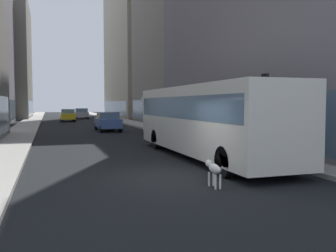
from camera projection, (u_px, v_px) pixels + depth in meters
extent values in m
plane|color=black|center=(79.00, 123.00, 44.65)|extent=(120.00, 120.00, 0.00)
cube|color=#9E9991|center=(30.00, 123.00, 42.87)|extent=(2.40, 110.00, 0.15)
cube|color=#9E9991|center=(125.00, 121.00, 46.43)|extent=(2.40, 110.00, 0.15)
cube|color=slate|center=(7.00, 111.00, 38.77)|extent=(0.08, 20.05, 2.40)
cube|color=slate|center=(31.00, 108.00, 59.05)|extent=(0.08, 15.42, 2.40)
cube|color=slate|center=(226.00, 117.00, 20.49)|extent=(0.08, 21.00, 2.40)
cube|color=gray|center=(181.00, 32.00, 44.03)|extent=(8.22, 18.71, 22.08)
cube|color=slate|center=(149.00, 110.00, 43.33)|extent=(0.08, 16.84, 2.40)
cube|color=#B2A893|center=(137.00, 9.00, 65.15)|extent=(8.70, 23.73, 38.45)
cube|color=slate|center=(114.00, 108.00, 64.88)|extent=(0.08, 21.36, 2.40)
cube|color=silver|center=(205.00, 119.00, 15.64)|extent=(2.55, 11.50, 2.75)
cube|color=slate|center=(205.00, 107.00, 15.61)|extent=(2.57, 11.04, 0.90)
cube|color=black|center=(165.00, 134.00, 21.11)|extent=(2.55, 0.16, 0.44)
cylinder|color=black|center=(156.00, 139.00, 18.73)|extent=(0.30, 1.00, 1.00)
cylinder|color=black|center=(197.00, 138.00, 19.43)|extent=(0.30, 1.00, 1.00)
cylinder|color=black|center=(225.00, 162.00, 11.43)|extent=(0.30, 1.00, 1.00)
cylinder|color=black|center=(286.00, 158.00, 12.13)|extent=(0.30, 1.00, 1.00)
cube|color=silver|center=(142.00, 101.00, 20.02)|extent=(0.08, 0.24, 0.40)
cube|color=#4C6BB7|center=(108.00, 123.00, 31.06)|extent=(1.75, 4.35, 0.75)
cube|color=slate|center=(108.00, 115.00, 30.81)|extent=(1.61, 1.96, 0.55)
cylinder|color=black|center=(96.00, 126.00, 32.51)|extent=(0.22, 0.64, 0.64)
cylinder|color=black|center=(113.00, 126.00, 32.99)|extent=(0.22, 0.64, 0.64)
cylinder|color=black|center=(102.00, 129.00, 29.17)|extent=(0.22, 0.64, 0.64)
cylinder|color=black|center=(120.00, 128.00, 29.65)|extent=(0.22, 0.64, 0.64)
cube|color=yellow|center=(68.00, 116.00, 48.02)|extent=(1.78, 4.68, 0.75)
cube|color=slate|center=(68.00, 111.00, 47.76)|extent=(1.63, 2.10, 0.55)
cylinder|color=black|center=(61.00, 118.00, 49.62)|extent=(0.22, 0.64, 0.64)
cylinder|color=black|center=(73.00, 118.00, 50.11)|extent=(0.22, 0.64, 0.64)
cylinder|color=black|center=(62.00, 120.00, 45.98)|extent=(0.22, 0.64, 0.64)
cylinder|color=black|center=(75.00, 119.00, 46.46)|extent=(0.22, 0.64, 0.64)
cube|color=#B7BABF|center=(81.00, 114.00, 56.27)|extent=(1.93, 4.41, 0.75)
cube|color=slate|center=(81.00, 110.00, 56.02)|extent=(1.78, 1.98, 0.55)
cylinder|color=black|center=(75.00, 116.00, 57.73)|extent=(0.22, 0.64, 0.64)
cylinder|color=black|center=(86.00, 116.00, 58.26)|extent=(0.22, 0.64, 0.64)
cylinder|color=black|center=(76.00, 117.00, 54.33)|extent=(0.22, 0.64, 0.64)
cylinder|color=black|center=(88.00, 117.00, 54.87)|extent=(0.22, 0.64, 0.64)
ellipsoid|color=white|center=(215.00, 169.00, 10.05)|extent=(0.22, 0.60, 0.26)
sphere|color=white|center=(209.00, 163.00, 10.40)|extent=(0.20, 0.20, 0.20)
sphere|color=black|center=(207.00, 163.00, 10.40)|extent=(0.07, 0.07, 0.07)
sphere|color=black|center=(210.00, 162.00, 10.44)|extent=(0.07, 0.07, 0.07)
cylinder|color=white|center=(221.00, 169.00, 9.67)|extent=(0.03, 0.16, 0.19)
cylinder|color=white|center=(209.00, 179.00, 10.25)|extent=(0.06, 0.06, 0.40)
cylinder|color=white|center=(214.00, 179.00, 10.29)|extent=(0.06, 0.06, 0.40)
cylinder|color=white|center=(215.00, 182.00, 9.85)|extent=(0.06, 0.06, 0.40)
cylinder|color=white|center=(220.00, 182.00, 9.89)|extent=(0.06, 0.06, 0.40)
sphere|color=black|center=(215.00, 167.00, 10.16)|extent=(0.04, 0.04, 0.04)
sphere|color=black|center=(214.00, 169.00, 9.95)|extent=(0.04, 0.04, 0.04)
sphere|color=black|center=(218.00, 168.00, 9.88)|extent=(0.04, 0.04, 0.04)
cylinder|color=#1E1E2D|center=(274.00, 144.00, 15.68)|extent=(0.28, 0.28, 0.85)
cylinder|color=maroon|center=(275.00, 127.00, 15.63)|extent=(0.34, 0.34, 0.62)
sphere|color=tan|center=(275.00, 118.00, 15.61)|extent=(0.22, 0.22, 0.22)
cube|color=#59331E|center=(279.00, 133.00, 15.72)|extent=(0.12, 0.24, 0.20)
cylinder|color=black|center=(267.00, 115.00, 14.85)|extent=(0.12, 0.12, 3.40)
cube|color=black|center=(265.00, 82.00, 14.94)|extent=(0.24, 0.20, 0.70)
sphere|color=red|center=(264.00, 77.00, 15.03)|extent=(0.11, 0.11, 0.11)
sphere|color=orange|center=(264.00, 83.00, 15.04)|extent=(0.11, 0.11, 0.11)
sphere|color=green|center=(263.00, 88.00, 15.06)|extent=(0.11, 0.11, 0.11)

